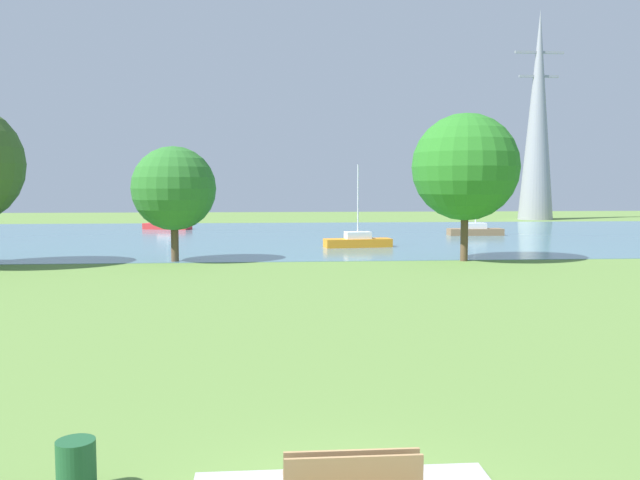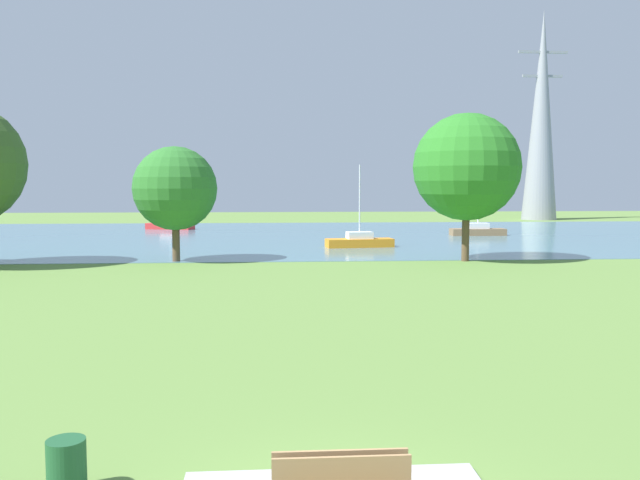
% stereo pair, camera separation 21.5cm
% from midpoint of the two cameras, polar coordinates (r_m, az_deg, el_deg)
% --- Properties ---
extents(ground_plane, '(160.00, 160.00, 0.00)m').
position_cam_midpoint_polar(ground_plane, '(30.61, -2.34, -3.63)').
color(ground_plane, olive).
extents(litter_bin, '(0.56, 0.56, 0.80)m').
position_cam_midpoint_polar(litter_bin, '(10.71, -20.40, -17.80)').
color(litter_bin, '#1E512D').
rests_on(litter_bin, ground).
extents(water_surface, '(140.00, 40.00, 0.02)m').
position_cam_midpoint_polar(water_surface, '(58.44, -3.26, 0.37)').
color(water_surface, slate).
rests_on(water_surface, ground).
extents(sailboat_brown, '(4.81, 1.54, 6.38)m').
position_cam_midpoint_polar(sailboat_brown, '(60.26, 13.51, 0.80)').
color(sailboat_brown, brown).
rests_on(sailboat_brown, water_surface).
extents(sailboat_orange, '(4.94, 2.06, 5.90)m').
position_cam_midpoint_polar(sailboat_orange, '(47.65, 3.54, -0.09)').
color(sailboat_orange, orange).
rests_on(sailboat_orange, water_surface).
extents(sailboat_red, '(5.02, 3.04, 5.83)m').
position_cam_midpoint_polar(sailboat_red, '(68.54, -12.68, 1.27)').
color(sailboat_red, red).
rests_on(sailboat_red, water_surface).
extents(tree_west_far, '(4.87, 4.87, 6.70)m').
position_cam_midpoint_polar(tree_west_far, '(39.42, -12.20, 4.34)').
color(tree_west_far, brown).
rests_on(tree_west_far, ground).
extents(tree_east_far, '(6.25, 6.25, 8.63)m').
position_cam_midpoint_polar(tree_east_far, '(39.70, 12.66, 6.13)').
color(tree_east_far, brown).
rests_on(tree_east_far, ground).
extents(electricity_pylon, '(6.40, 4.40, 26.67)m').
position_cam_midpoint_polar(electricity_pylon, '(90.89, 18.57, 10.11)').
color(electricity_pylon, gray).
rests_on(electricity_pylon, ground).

